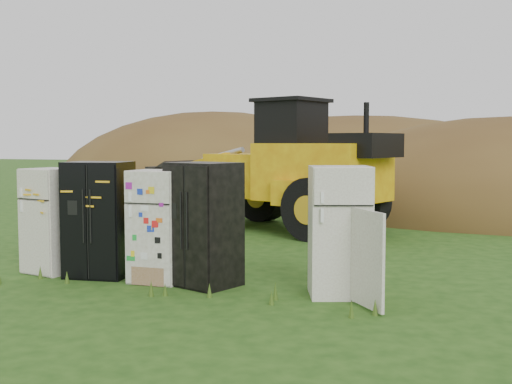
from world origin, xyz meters
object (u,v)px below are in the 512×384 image
(fridge_black_side, at_px, (99,219))
(fridge_sticker, at_px, (158,226))
(fridge_open_door, at_px, (340,231))
(wheel_loader, at_px, (265,164))
(fridge_leftmost, at_px, (53,220))
(fridge_dark_mid, at_px, (204,224))

(fridge_black_side, relative_size, fridge_sticker, 1.07)
(fridge_black_side, xyz_separation_m, fridge_open_door, (4.06, 0.02, -0.01))
(fridge_black_side, height_order, fridge_open_door, fridge_black_side)
(fridge_open_door, relative_size, wheel_loader, 0.28)
(fridge_sticker, bearing_deg, fridge_open_door, -1.41)
(fridge_leftmost, relative_size, wheel_loader, 0.26)
(fridge_dark_mid, distance_m, wheel_loader, 6.87)
(fridge_dark_mid, bearing_deg, fridge_open_door, 20.86)
(fridge_black_side, xyz_separation_m, fridge_dark_mid, (1.93, -0.03, 0.00))
(fridge_black_side, xyz_separation_m, wheel_loader, (0.62, 6.68, 0.70))
(fridge_dark_mid, xyz_separation_m, wheel_loader, (-1.31, 6.71, 0.70))
(fridge_leftmost, xyz_separation_m, fridge_dark_mid, (2.87, -0.04, 0.07))
(fridge_black_side, bearing_deg, fridge_open_door, -7.67)
(fridge_leftmost, distance_m, fridge_sticker, 2.06)
(fridge_dark_mid, distance_m, fridge_open_door, 2.13)
(fridge_open_door, bearing_deg, fridge_sticker, 160.83)
(fridge_leftmost, xyz_separation_m, fridge_sticker, (2.06, -0.03, 0.00))
(fridge_sticker, height_order, wheel_loader, wheel_loader)
(wheel_loader, bearing_deg, fridge_dark_mid, -60.13)
(fridge_leftmost, height_order, fridge_sticker, fridge_sticker)
(fridge_open_door, distance_m, wheel_loader, 7.52)
(fridge_black_side, relative_size, wheel_loader, 0.28)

